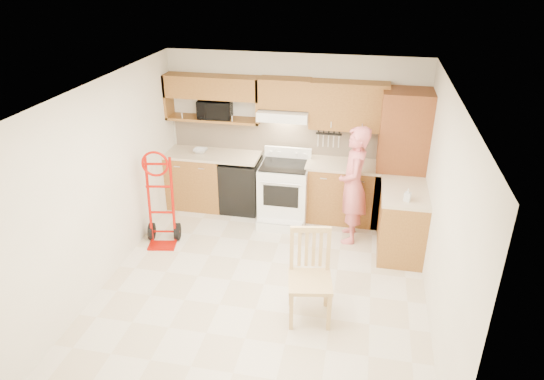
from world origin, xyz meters
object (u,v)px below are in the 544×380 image
(microwave, at_px, (215,109))
(hand_truck, at_px, (159,204))
(dining_chair, at_px, (310,279))
(person, at_px, (353,185))
(range, at_px, (284,189))

(microwave, xyz_separation_m, hand_truck, (-0.43, -1.40, -0.99))
(hand_truck, relative_size, dining_chair, 1.20)
(hand_truck, height_order, dining_chair, hand_truck)
(microwave, height_order, person, microwave)
(microwave, relative_size, range, 0.48)
(person, bearing_deg, range, -112.37)
(person, bearing_deg, microwave, -111.96)
(microwave, distance_m, person, 2.46)
(microwave, relative_size, person, 0.30)
(range, height_order, person, person)
(dining_chair, bearing_deg, hand_truck, 142.73)
(range, relative_size, dining_chair, 1.02)
(microwave, bearing_deg, dining_chair, -60.31)
(range, bearing_deg, hand_truck, -147.26)
(hand_truck, bearing_deg, range, 22.37)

